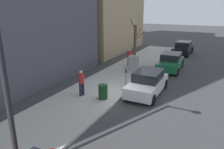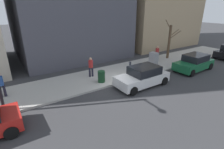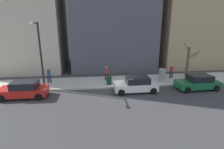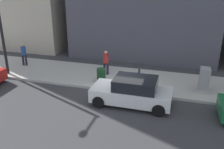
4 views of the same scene
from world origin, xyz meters
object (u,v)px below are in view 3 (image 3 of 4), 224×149
(parked_car_white, at_px, (136,85))
(office_tower_left, at_px, (191,7))
(pedestrian_far_corner, at_px, (49,74))
(parked_car_green, at_px, (198,82))
(trash_bin, at_px, (109,80))
(pedestrian_near_meter, at_px, (172,70))
(bare_tree, at_px, (188,61))
(streetlamp, at_px, (40,51))
(pedestrian_midblock, at_px, (107,73))
(parked_car_red, at_px, (24,90))
(utility_box, at_px, (162,75))
(parking_meter, at_px, (133,77))

(parked_car_white, xyz_separation_m, office_tower_left, (12.70, -12.19, 8.35))
(pedestrian_far_corner, bearing_deg, office_tower_left, 16.63)
(parked_car_green, height_order, trash_bin, parked_car_green)
(trash_bin, bearing_deg, parked_car_green, -103.66)
(pedestrian_near_meter, bearing_deg, bare_tree, -158.50)
(trash_bin, relative_size, pedestrian_near_meter, 0.54)
(bare_tree, bearing_deg, pedestrian_far_corner, 90.81)
(streetlamp, distance_m, trash_bin, 7.53)
(pedestrian_near_meter, relative_size, pedestrian_midblock, 1.00)
(parked_car_red, relative_size, office_tower_left, 0.23)
(parked_car_green, height_order, parked_car_white, same)
(parked_car_green, height_order, bare_tree, bare_tree)
(parked_car_red, bearing_deg, streetlamp, -41.17)
(parked_car_green, height_order, utility_box, utility_box)
(office_tower_left, bearing_deg, pedestrian_far_corner, 113.49)
(utility_box, relative_size, office_tower_left, 0.08)
(trash_bin, bearing_deg, office_tower_left, -53.87)
(streetlamp, bearing_deg, bare_tree, -82.03)
(parked_car_green, relative_size, bare_tree, 1.00)
(parked_car_white, xyz_separation_m, pedestrian_far_corner, (3.48, 9.01, 0.35))
(streetlamp, bearing_deg, parked_car_green, -95.64)
(parked_car_white, relative_size, parking_meter, 3.12)
(parked_car_white, xyz_separation_m, pedestrian_near_meter, (3.47, -5.28, 0.35))
(parked_car_green, bearing_deg, parking_meter, 73.02)
(parked_car_white, distance_m, pedestrian_near_meter, 6.33)
(parked_car_red, height_order, pedestrian_near_meter, pedestrian_near_meter)
(streetlamp, bearing_deg, pedestrian_far_corner, -2.88)
(parked_car_green, distance_m, parked_car_white, 6.43)
(trash_bin, bearing_deg, parked_car_red, 104.90)
(streetlamp, height_order, trash_bin, streetlamp)
(streetlamp, bearing_deg, pedestrian_near_meter, -81.85)
(parked_car_green, bearing_deg, office_tower_left, -26.23)
(parked_car_green, distance_m, pedestrian_far_corner, 15.86)
(parking_meter, height_order, pedestrian_far_corner, pedestrian_far_corner)
(streetlamp, xyz_separation_m, pedestrian_near_meter, (2.06, -14.39, -2.93))
(parked_car_green, relative_size, pedestrian_far_corner, 2.57)
(pedestrian_far_corner, bearing_deg, parked_car_red, -118.95)
(streetlamp, distance_m, pedestrian_near_meter, 14.83)
(pedestrian_near_meter, xyz_separation_m, pedestrian_midblock, (0.00, 7.86, 0.00))
(parked_car_green, bearing_deg, bare_tree, -15.90)
(parking_meter, bearing_deg, parked_car_green, -104.94)
(parked_car_red, height_order, pedestrian_far_corner, pedestrian_far_corner)
(trash_bin, bearing_deg, pedestrian_midblock, 5.89)
(pedestrian_near_meter, bearing_deg, parked_car_red, 27.62)
(trash_bin, distance_m, pedestrian_near_meter, 7.86)
(parked_car_green, xyz_separation_m, pedestrian_midblock, (3.60, 9.01, 0.35))
(parked_car_red, distance_m, trash_bin, 8.32)
(streetlamp, relative_size, pedestrian_near_meter, 3.92)
(bare_tree, distance_m, trash_bin, 10.06)
(parking_meter, distance_m, bare_tree, 7.72)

